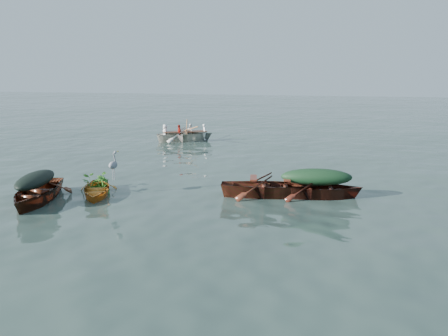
# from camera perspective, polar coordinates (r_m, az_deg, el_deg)

# --- Properties ---
(ground) EXTENTS (140.00, 140.00, 0.00)m
(ground) POSITION_cam_1_polar(r_m,az_deg,el_deg) (12.37, -9.05, -5.56)
(ground) COLOR #2F423B
(ground) RESTS_ON ground
(yellow_dinghy) EXTENTS (2.27, 2.97, 0.71)m
(yellow_dinghy) POSITION_cam_1_polar(r_m,az_deg,el_deg) (14.32, -16.30, -3.46)
(yellow_dinghy) COLOR orange
(yellow_dinghy) RESTS_ON ground
(dark_covered_boat) EXTENTS (2.60, 4.22, 1.01)m
(dark_covered_boat) POSITION_cam_1_polar(r_m,az_deg,el_deg) (14.22, -23.20, -4.08)
(dark_covered_boat) COLOR #532313
(dark_covered_boat) RESTS_ON ground
(green_tarp_boat) EXTENTS (4.09, 1.97, 0.89)m
(green_tarp_boat) POSITION_cam_1_polar(r_m,az_deg,el_deg) (13.81, 11.87, -3.80)
(green_tarp_boat) COLOR #461810
(green_tarp_boat) RESTS_ON ground
(open_wooden_boat) EXTENTS (4.39, 2.16, 0.97)m
(open_wooden_boat) POSITION_cam_1_polar(r_m,az_deg,el_deg) (13.71, 5.97, -3.71)
(open_wooden_boat) COLOR #521D14
(open_wooden_boat) RESTS_ON ground
(rowed_boat) EXTENTS (4.52, 3.38, 1.07)m
(rowed_boat) POSITION_cam_1_polar(r_m,az_deg,el_deg) (24.94, -5.11, 3.48)
(rowed_boat) COLOR beige
(rowed_boat) RESTS_ON ground
(dark_tarp_cover) EXTENTS (1.43, 2.32, 0.40)m
(dark_tarp_cover) POSITION_cam_1_polar(r_m,az_deg,el_deg) (14.05, -23.44, -1.32)
(dark_tarp_cover) COLOR black
(dark_tarp_cover) RESTS_ON dark_covered_boat
(green_tarp_cover) EXTENTS (2.25, 1.08, 0.52)m
(green_tarp_cover) POSITION_cam_1_polar(r_m,az_deg,el_deg) (13.64, 11.99, -0.95)
(green_tarp_cover) COLOR #143217
(green_tarp_cover) RESTS_ON green_tarp_boat
(thwart_benches) EXTENTS (2.22, 1.21, 0.04)m
(thwart_benches) POSITION_cam_1_polar(r_m,az_deg,el_deg) (13.58, 6.02, -1.66)
(thwart_benches) COLOR #531F13
(thwart_benches) RESTS_ON open_wooden_boat
(heron) EXTENTS (0.43, 0.48, 0.92)m
(heron) POSITION_cam_1_polar(r_m,az_deg,el_deg) (14.13, -14.26, -0.15)
(heron) COLOR gray
(heron) RESTS_ON yellow_dinghy
(dinghy_weeds) EXTENTS (1.03, 1.12, 0.60)m
(dinghy_weeds) POSITION_cam_1_polar(r_m,az_deg,el_deg) (14.70, -16.12, -0.43)
(dinghy_weeds) COLOR #2D5F19
(dinghy_weeds) RESTS_ON yellow_dinghy
(rowers) EXTENTS (3.29, 2.60, 0.76)m
(rowers) POSITION_cam_1_polar(r_m,az_deg,el_deg) (24.82, -5.15, 5.56)
(rowers) COLOR white
(rowers) RESTS_ON rowed_boat
(oars) EXTENTS (1.82, 2.55, 0.06)m
(oars) POSITION_cam_1_polar(r_m,az_deg,el_deg) (24.87, -5.13, 4.76)
(oars) COLOR #A56B3E
(oars) RESTS_ON rowed_boat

